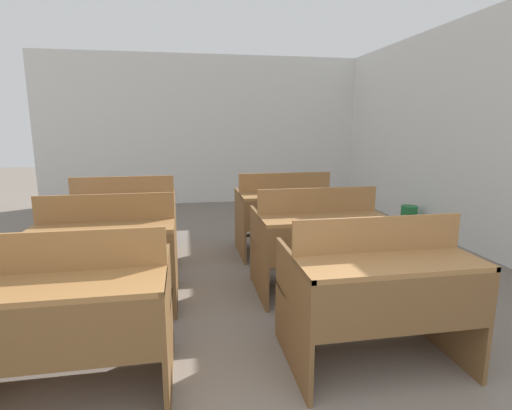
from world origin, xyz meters
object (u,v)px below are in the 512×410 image
bench_front_right (376,290)px  bench_third_left (124,219)px  bench_second_left (108,251)px  bench_third_right (285,212)px  bench_front_left (67,315)px  bench_second_right (317,240)px  wastepaper_bin (409,218)px

bench_front_right → bench_third_left: bearing=128.7°
bench_front_right → bench_second_left: bearing=147.7°
bench_third_left → bench_third_right: bearing=0.4°
bench_front_left → bench_second_left: same height
bench_second_left → bench_second_right: (1.80, 0.00, 0.00)m
bench_front_right → bench_second_right: (0.00, 1.14, 0.00)m
bench_second_left → bench_front_left: bearing=-90.9°
bench_third_right → wastepaper_bin: bearing=19.2°
bench_front_right → bench_second_left: 2.13m
bench_third_left → wastepaper_bin: 3.94m
bench_third_right → bench_second_left: bearing=-147.2°
bench_front_right → bench_third_right: (-0.01, 2.29, 0.00)m
wastepaper_bin → bench_front_right: bearing=-124.1°
bench_front_left → bench_third_left: 2.29m
bench_front_right → bench_third_left: 2.92m
bench_front_left → bench_third_left: size_ratio=1.00×
bench_front_right → wastepaper_bin: size_ratio=3.09×
bench_second_right → bench_third_right: bearing=90.3°
bench_second_right → bench_third_right: (-0.01, 1.15, 0.00)m
wastepaper_bin → bench_front_left: bearing=-141.9°
bench_front_right → bench_second_left: same height
bench_second_right → bench_third_left: same height
bench_front_right → bench_third_left: same height
bench_third_left → bench_second_left: bearing=-88.6°
bench_second_left → bench_third_right: same height
bench_front_left → bench_second_left: 1.15m
bench_front_left → wastepaper_bin: size_ratio=3.09×
bench_front_left → bench_front_right: 1.82m
bench_second_left → bench_third_right: bearing=32.8°
bench_front_left → bench_front_right: same height
bench_second_right → wastepaper_bin: bearing=42.5°
bench_front_right → bench_third_right: 2.29m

